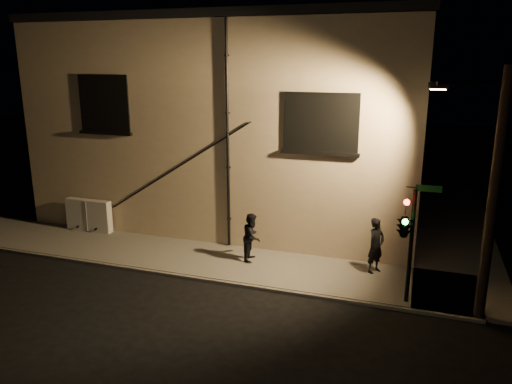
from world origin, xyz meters
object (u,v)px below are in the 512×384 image
(pedestrian_a, at_px, (376,245))
(pedestrian_b, at_px, (252,237))
(traffic_signal, at_px, (405,225))
(streetlamp_pole, at_px, (490,191))
(utility_cabinet, at_px, (89,215))

(pedestrian_a, distance_m, pedestrian_b, 4.28)
(pedestrian_a, height_order, traffic_signal, traffic_signal)
(pedestrian_a, distance_m, streetlamp_pole, 4.46)
(pedestrian_b, bearing_deg, utility_cabinet, 79.99)
(utility_cabinet, xyz_separation_m, pedestrian_a, (11.73, -0.48, 0.28))
(utility_cabinet, xyz_separation_m, traffic_signal, (12.63, -2.44, 1.74))
(pedestrian_a, xyz_separation_m, pedestrian_b, (-4.26, -0.32, -0.08))
(pedestrian_a, bearing_deg, traffic_signal, -121.29)
(traffic_signal, bearing_deg, streetlamp_pole, -1.42)
(utility_cabinet, distance_m, traffic_signal, 12.99)
(utility_cabinet, bearing_deg, pedestrian_b, -6.07)
(utility_cabinet, bearing_deg, streetlamp_pole, -9.63)
(utility_cabinet, distance_m, pedestrian_a, 11.74)
(pedestrian_a, relative_size, streetlamp_pole, 0.27)
(utility_cabinet, bearing_deg, pedestrian_a, -2.32)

